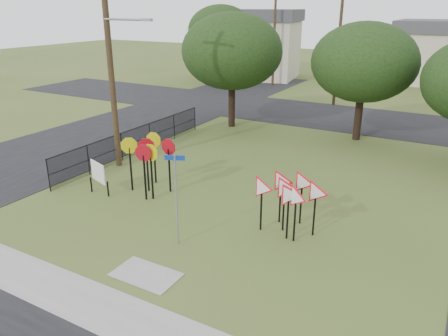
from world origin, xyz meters
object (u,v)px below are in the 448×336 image
Objects in this scene: stop_sign_cluster at (149,153)px; yield_sign_cluster at (290,191)px; info_board at (98,173)px; street_name_sign at (176,195)px.

stop_sign_cluster is 6.46m from yield_sign_cluster.
info_board is at bearing -173.90° from yield_sign_cluster.
street_name_sign reaches higher than info_board.
street_name_sign is 4.63m from stop_sign_cluster.
street_name_sign is at bearing -18.28° from info_board.
stop_sign_cluster is 1.66× the size of info_board.
street_name_sign is 5.64m from info_board.
stop_sign_cluster is (-3.53, 3.00, -0.02)m from street_name_sign.
yield_sign_cluster is at bearing 42.00° from street_name_sign.
yield_sign_cluster is (2.92, 2.62, -0.25)m from street_name_sign.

